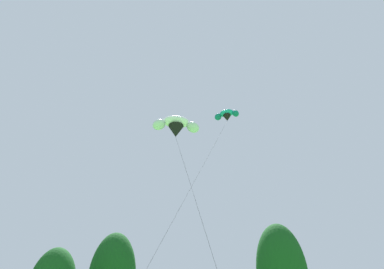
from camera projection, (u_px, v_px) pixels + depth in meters
The scene contains 2 objects.
parafoil_kite_high_teal at pixel (227, 116), 39.94m from camera, with size 11.44×15.94×25.12m.
parafoil_kite_mid_white at pixel (176, 127), 26.62m from camera, with size 4.56×8.61×16.64m.
Camera 1 is at (0.09, 2.70, 1.88)m, focal length 30.56 mm.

